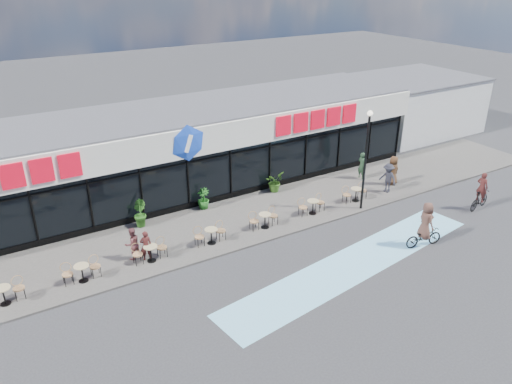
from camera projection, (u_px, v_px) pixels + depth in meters
ground at (258, 274)px, 20.98m from camera, size 120.00×120.00×0.00m
sidewalk at (211, 228)px, 24.46m from camera, size 44.00×5.00×0.10m
bike_lane at (355, 263)px, 21.69m from camera, size 14.17×4.13×0.01m
building at (166, 152)px, 27.72m from camera, size 30.60×6.57×4.75m
neighbour_building at (412, 103)px, 38.29m from camera, size 9.20×7.20×4.11m
lamp_post at (366, 152)px, 25.05m from camera, size 0.28×0.28×5.29m
bistro_set_1 at (3, 293)px, 18.85m from camera, size 1.54×0.62×0.90m
bistro_set_2 at (82, 270)px, 20.21m from camera, size 1.54×0.62×0.90m
bistro_set_3 at (150, 251)px, 21.58m from camera, size 1.54×0.62×0.90m
bistro_set_4 at (210, 234)px, 22.94m from camera, size 1.54×0.62×0.90m
bistro_set_5 at (264, 218)px, 24.31m from camera, size 1.54×0.62×0.90m
bistro_set_6 at (312, 205)px, 25.67m from camera, size 1.54×0.62×0.90m
bistro_set_7 at (355, 193)px, 27.04m from camera, size 1.54×0.62×0.90m
potted_plant_left at (139, 213)px, 24.34m from camera, size 0.62×0.75×1.33m
potted_plant_mid at (203, 199)px, 26.11m from camera, size 0.88×0.88×1.12m
potted_plant_right at (274, 182)px, 28.12m from camera, size 1.31×1.26×1.13m
patron_left at (146, 245)px, 21.52m from camera, size 0.57×0.43×1.40m
patron_right at (132, 244)px, 21.58m from camera, size 0.81×0.69×1.48m
pedestrian_a at (388, 178)px, 27.89m from camera, size 0.76×1.16×1.70m
pedestrian_b at (362, 165)px, 29.69m from camera, size 0.42×0.61×1.63m
pedestrian_c at (393, 170)px, 28.83m from camera, size 0.87×0.58×1.74m
cyclist_a at (425, 230)px, 22.69m from camera, size 1.93×1.00×2.20m
cyclist_b at (480, 196)px, 26.21m from camera, size 1.85×0.83×2.07m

